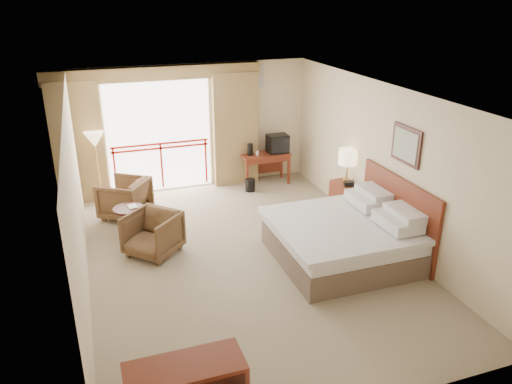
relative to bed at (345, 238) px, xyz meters
name	(u,v)px	position (x,y,z in m)	size (l,w,h in m)	color
floor	(246,256)	(-1.50, 0.60, -0.38)	(7.00, 7.00, 0.00)	gray
ceiling	(244,94)	(-1.50, 0.60, 2.32)	(7.00, 7.00, 0.00)	white
wall_back	(196,127)	(-1.50, 4.10, 0.97)	(5.00, 5.00, 0.00)	beige
wall_front	(359,304)	(-1.50, -2.90, 0.97)	(5.00, 5.00, 0.00)	beige
wall_left	(77,201)	(-4.00, 0.60, 0.97)	(7.00, 7.00, 0.00)	beige
wall_right	(384,163)	(1.00, 0.60, 0.97)	(7.00, 7.00, 0.00)	beige
balcony_door	(159,137)	(-2.30, 4.08, 0.82)	(2.40, 2.40, 0.00)	white
balcony_railing	(161,154)	(-2.30, 4.06, 0.44)	(2.09, 0.03, 1.02)	red
curtain_left	(78,143)	(-3.95, 3.95, 0.87)	(1.00, 0.26, 2.50)	olive
curtain_right	(235,129)	(-0.65, 3.95, 0.87)	(1.00, 0.26, 2.50)	olive
valance	(155,73)	(-2.30, 3.98, 2.17)	(4.40, 0.22, 0.28)	olive
hvac_vent	(252,77)	(-0.20, 4.07, 1.97)	(0.50, 0.04, 0.50)	silver
bed	(345,238)	(0.00, 0.00, 0.00)	(2.13, 2.06, 0.97)	brown
headboard	(397,215)	(0.96, 0.00, 0.27)	(0.06, 2.10, 1.30)	#591E12
framed_art	(406,145)	(0.97, 0.00, 1.47)	(0.04, 0.72, 0.60)	black
nightstand	(346,198)	(0.89, 1.56, -0.04)	(0.46, 0.55, 0.66)	#591E12
table_lamp	(348,157)	(0.89, 1.61, 0.78)	(0.36, 0.36, 0.63)	tan
phone	(349,184)	(0.84, 1.41, 0.33)	(0.18, 0.14, 0.08)	black
desk	(264,160)	(-0.04, 3.73, 0.17)	(1.08, 0.52, 0.71)	#591E12
tv	(278,144)	(0.26, 3.68, 0.53)	(0.45, 0.36, 0.41)	black
coffee_maker	(250,150)	(-0.39, 3.68, 0.46)	(0.12, 0.12, 0.26)	black
cup	(257,153)	(-0.24, 3.63, 0.38)	(0.07, 0.07, 0.10)	white
wastebasket	(250,185)	(-0.51, 3.33, -0.24)	(0.22, 0.22, 0.28)	black
armchair_far	(127,216)	(-3.22, 2.86, -0.38)	(0.82, 0.84, 0.76)	#4C3421
armchair_near	(154,253)	(-2.92, 1.20, -0.38)	(0.78, 0.80, 0.73)	#4C3421
side_table	(129,217)	(-3.23, 1.91, 0.02)	(0.53, 0.53, 0.58)	black
book	(128,208)	(-3.23, 1.91, 0.21)	(0.16, 0.21, 0.02)	white
floor_lamp	(95,142)	(-3.63, 3.71, 0.93)	(0.39, 0.39, 1.52)	tan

